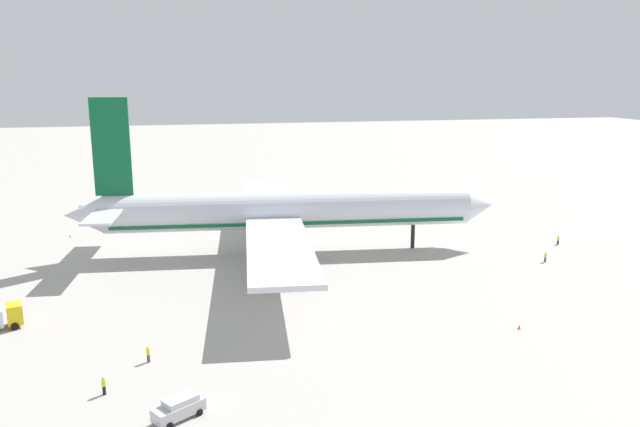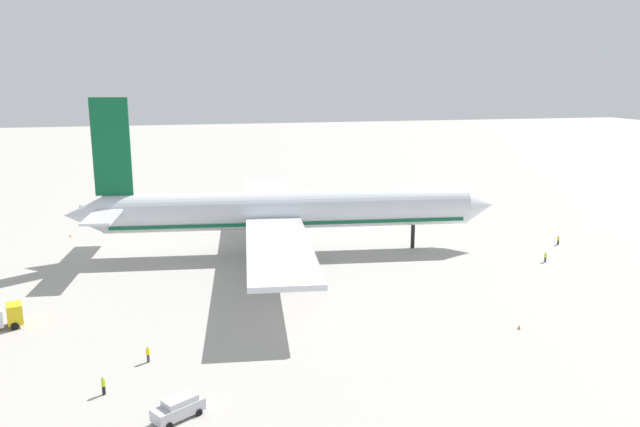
% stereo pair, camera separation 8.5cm
% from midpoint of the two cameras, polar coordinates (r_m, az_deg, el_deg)
% --- Properties ---
extents(ground_plane, '(600.00, 600.00, 0.00)m').
position_cam_midpoint_polar(ground_plane, '(107.52, -2.72, -3.54)').
color(ground_plane, '#ADA8A0').
extents(airliner, '(73.43, 75.83, 26.49)m').
position_cam_midpoint_polar(airliner, '(105.60, -3.53, 0.24)').
color(airliner, silver).
rests_on(airliner, ground).
extents(service_van, '(4.92, 4.03, 1.97)m').
position_cam_midpoint_polar(service_van, '(58.78, -12.90, -17.03)').
color(service_van, silver).
rests_on(service_van, ground).
extents(baggage_cart_1, '(2.13, 2.99, 1.40)m').
position_cam_midpoint_polar(baggage_cart_1, '(149.88, -20.97, 0.54)').
color(baggage_cart_1, gray).
rests_on(baggage_cart_1, ground).
extents(ground_worker_0, '(0.47, 0.47, 1.60)m').
position_cam_midpoint_polar(ground_worker_0, '(119.75, 21.06, -2.31)').
color(ground_worker_0, black).
rests_on(ground_worker_0, ground).
extents(ground_worker_1, '(0.56, 0.56, 1.78)m').
position_cam_midpoint_polar(ground_worker_1, '(64.55, -19.32, -14.74)').
color(ground_worker_1, black).
rests_on(ground_worker_1, ground).
extents(ground_worker_3, '(0.56, 0.56, 1.75)m').
position_cam_midpoint_polar(ground_worker_3, '(69.74, -15.57, -12.38)').
color(ground_worker_3, '#3F3F47').
rests_on(ground_worker_3, ground).
extents(ground_worker_4, '(0.57, 0.57, 1.63)m').
position_cam_midpoint_polar(ground_worker_4, '(107.97, 20.02, -3.79)').
color(ground_worker_4, '#3F3F47').
rests_on(ground_worker_4, ground).
extents(traffic_cone_0, '(0.36, 0.36, 0.55)m').
position_cam_midpoint_polar(traffic_cone_0, '(126.21, -22.04, -1.91)').
color(traffic_cone_0, orange).
rests_on(traffic_cone_0, ground).
extents(traffic_cone_1, '(0.36, 0.36, 0.55)m').
position_cam_midpoint_polar(traffic_cone_1, '(149.39, 11.47, 0.89)').
color(traffic_cone_1, orange).
rests_on(traffic_cone_1, ground).
extents(traffic_cone_2, '(0.36, 0.36, 0.55)m').
position_cam_midpoint_polar(traffic_cone_2, '(138.31, 12.13, -0.06)').
color(traffic_cone_2, orange).
rests_on(traffic_cone_2, ground).
extents(traffic_cone_3, '(0.36, 0.36, 0.55)m').
position_cam_midpoint_polar(traffic_cone_3, '(79.33, 17.85, -9.90)').
color(traffic_cone_3, orange).
rests_on(traffic_cone_3, ground).
extents(traffic_cone_4, '(0.36, 0.36, 0.55)m').
position_cam_midpoint_polar(traffic_cone_4, '(142.37, 7.88, 0.46)').
color(traffic_cone_4, orange).
rests_on(traffic_cone_4, ground).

